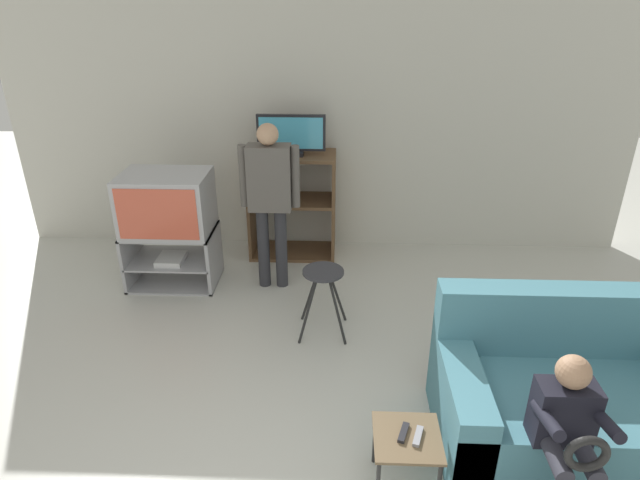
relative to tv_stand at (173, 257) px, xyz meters
The scene contains 12 objects.
wall_back 1.96m from the tv_stand, 35.95° to the left, with size 6.40×0.06×2.60m.
tv_stand is the anchor object (origin of this frame).
television_main 0.55m from the tv_stand, 82.97° to the left, with size 0.78×0.57×0.54m.
media_shelf 1.30m from the tv_stand, 31.78° to the left, with size 0.88×0.47×1.09m.
television_flat 1.62m from the tv_stand, 30.86° to the left, with size 0.67×0.20×0.39m.
folding_stool 1.65m from the tv_stand, 27.89° to the right, with size 0.39×0.37×0.57m.
snack_table 2.99m from the tv_stand, 49.03° to the right, with size 0.37×0.37×0.37m.
remote_control_black 2.97m from the tv_stand, 49.12° to the right, with size 0.04×0.14×0.02m, color #232328.
remote_control_white 3.04m from the tv_stand, 48.33° to the right, with size 0.04×0.14×0.02m, color gray.
couch 3.51m from the tv_stand, 32.06° to the right, with size 1.55×0.93×0.90m.
person_standing_adult 1.16m from the tv_stand, ahead, with size 0.53×0.20×1.55m.
person_seated_child 3.65m from the tv_stand, 41.49° to the right, with size 0.33×0.43×0.96m.
Camera 1 is at (0.23, -1.27, 2.56)m, focal length 30.00 mm.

